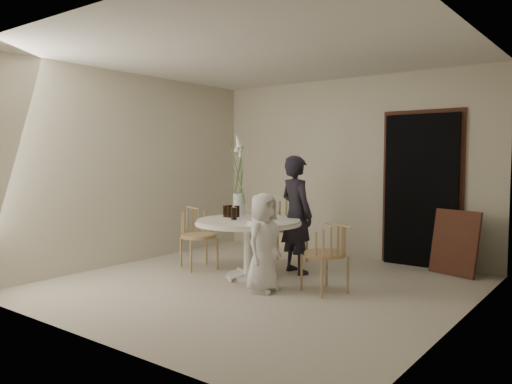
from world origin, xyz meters
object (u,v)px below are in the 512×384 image
Objects in this scene: chair_far at (291,220)px; boy at (263,242)px; table at (248,229)px; girl at (296,214)px; flower_vase at (239,186)px; chair_right at (331,248)px; birthday_cake at (262,215)px; chair_left at (196,228)px.

boy reaches higher than chair_far.
girl reaches higher than table.
chair_far is 0.95m from flower_vase.
boy is at bearing 123.44° from girl.
girl is at bearing 5.51° from boy.
boy is at bearing -38.22° from flower_vase.
birthday_cake reaches higher than chair_right.
flower_vase is at bearing -34.41° from chair_left.
birthday_cake reaches higher than table.
chair_right is 0.72× the size of boy.
chair_far is at bearing -28.31° from girl.
boy reaches higher than chair_right.
birthday_cake is at bearing 45.67° from table.
flower_vase is at bearing -82.88° from chair_right.
birthday_cake is at bearing -60.85° from chair_left.
chair_right is 1.15m from birthday_cake.
chair_left is at bearing 66.69° from boy.
table is 1.61× the size of chair_left.
chair_far is at bearing 93.42° from table.
chair_left reaches higher than chair_right.
chair_left is (-2.16, 0.11, 0.02)m from chair_right.
chair_left is 1.42m from girl.
boy reaches higher than birthday_cake.
chair_far is 0.62× the size of girl.
table is at bearing -72.30° from chair_right.
birthday_cake is (1.06, 0.09, 0.26)m from chair_left.
chair_right is at bearing -68.58° from chair_left.
chair_far is 3.77× the size of birthday_cake.
chair_left is (-0.94, 0.03, -0.08)m from table.
girl is at bearing -105.39° from chair_right.
girl is 1.37× the size of boy.
girl is at bearing 58.98° from table.
flower_vase is at bearing 158.05° from birthday_cake.
chair_left is at bearing -148.64° from flower_vase.
girl is at bearing -42.85° from chair_left.
table is at bearing -105.08° from chair_far.
birthday_cake is at bearing 85.12° from girl.
flower_vase is (0.51, 0.31, 0.58)m from chair_left.
chair_right is at bearing 165.02° from girl.
table is 0.71m from boy.
table is 1.19× the size of boy.
chair_far reaches higher than chair_right.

